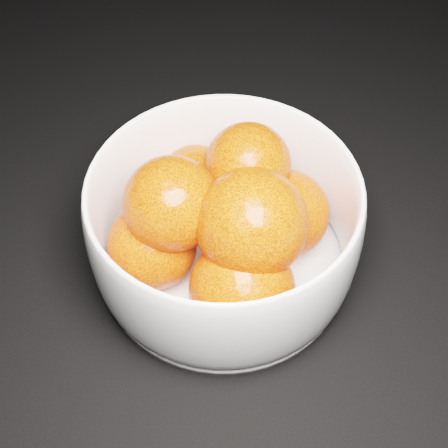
# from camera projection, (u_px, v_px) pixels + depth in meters

# --- Properties ---
(bowl) EXTENTS (0.21, 0.21, 0.10)m
(bowl) POSITION_uv_depth(u_px,v_px,m) (224.00, 228.00, 0.49)
(bowl) COLOR white
(bowl) RESTS_ON ground
(orange_pile) EXTENTS (0.17, 0.17, 0.12)m
(orange_pile) POSITION_uv_depth(u_px,v_px,m) (225.00, 223.00, 0.48)
(orange_pile) COLOR #F4420C
(orange_pile) RESTS_ON bowl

